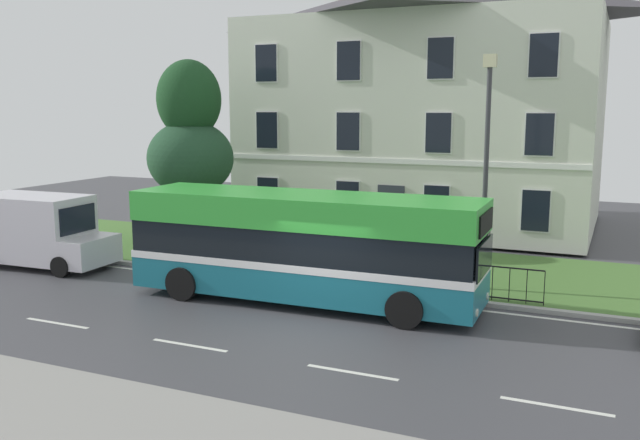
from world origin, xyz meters
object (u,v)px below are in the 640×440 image
evergreen_tree (190,171)px  litter_bin (233,247)px  white_panel_van (38,230)px  single_decker_bus (305,246)px  street_lamp_post (486,157)px  georgian_townhouse (428,100)px

evergreen_tree → litter_bin: (3.76, -3.00, -2.16)m
white_panel_van → litter_bin: 6.70m
single_decker_bus → white_panel_van: (-10.17, 0.25, -0.35)m
single_decker_bus → street_lamp_post: (4.34, 2.98, 2.38)m
single_decker_bus → litter_bin: size_ratio=8.28×
single_decker_bus → litter_bin: (-3.97, 2.75, -0.88)m
georgian_townhouse → litter_bin: 13.00m
white_panel_van → georgian_townhouse: bearing=52.7°
street_lamp_post → litter_bin: (-8.31, -0.23, -3.25)m
evergreen_tree → white_panel_van: 6.23m
single_decker_bus → white_panel_van: 10.17m
evergreen_tree → litter_bin: 5.27m
street_lamp_post → single_decker_bus: bearing=-145.6°
evergreen_tree → litter_bin: evergreen_tree is taller
street_lamp_post → evergreen_tree: bearing=167.1°
white_panel_van → litter_bin: white_panel_van is taller
single_decker_bus → litter_bin: bearing=144.1°
evergreen_tree → street_lamp_post: 12.43m
white_panel_van → street_lamp_post: bearing=8.2°
georgian_townhouse → single_decker_bus: (0.43, -14.22, -4.11)m
evergreen_tree → street_lamp_post: bearing=-12.9°
litter_bin → evergreen_tree: bearing=141.4°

